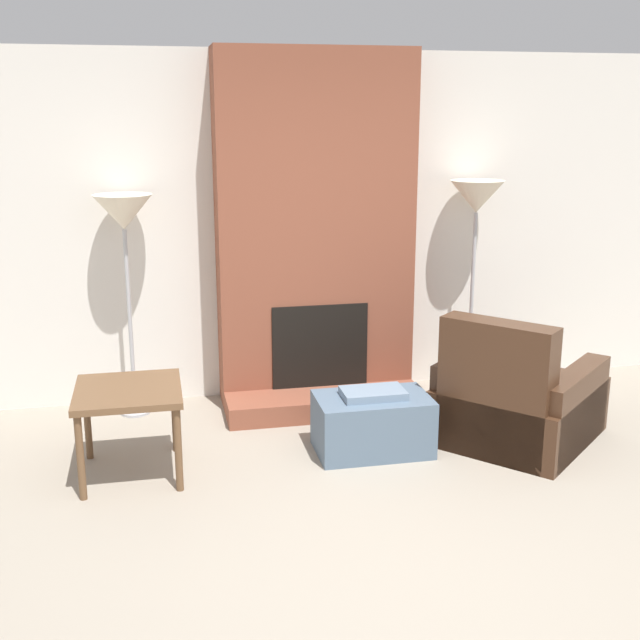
# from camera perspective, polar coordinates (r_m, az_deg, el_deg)

# --- Properties ---
(ground_plane) EXTENTS (24.00, 24.00, 0.00)m
(ground_plane) POSITION_cam_1_polar(r_m,az_deg,el_deg) (4.15, 6.74, -16.85)
(ground_plane) COLOR gray
(wall_back) EXTENTS (7.18, 0.06, 2.60)m
(wall_back) POSITION_cam_1_polar(r_m,az_deg,el_deg) (6.18, -0.78, 6.63)
(wall_back) COLOR silver
(wall_back) RESTS_ON ground_plane
(fireplace) EXTENTS (1.45, 0.76, 2.60)m
(fireplace) POSITION_cam_1_polar(r_m,az_deg,el_deg) (5.96, -0.33, 5.61)
(fireplace) COLOR brown
(fireplace) RESTS_ON ground_plane
(ottoman) EXTENTS (0.74, 0.46, 0.43)m
(ottoman) POSITION_cam_1_polar(r_m,az_deg,el_deg) (5.27, 3.76, -7.31)
(ottoman) COLOR slate
(ottoman) RESTS_ON ground_plane
(armchair) EXTENTS (1.35, 1.34, 0.90)m
(armchair) POSITION_cam_1_polar(r_m,az_deg,el_deg) (5.54, 13.68, -5.82)
(armchair) COLOR #422819
(armchair) RESTS_ON ground_plane
(side_table) EXTENTS (0.63, 0.66, 0.55)m
(side_table) POSITION_cam_1_polar(r_m,az_deg,el_deg) (4.97, -13.46, -5.54)
(side_table) COLOR brown
(side_table) RESTS_ON ground_plane
(floor_lamp_left) EXTENTS (0.41, 0.41, 1.60)m
(floor_lamp_left) POSITION_cam_1_polar(r_m,az_deg,el_deg) (5.78, -13.79, 6.95)
(floor_lamp_left) COLOR #ADADB2
(floor_lamp_left) RESTS_ON ground_plane
(floor_lamp_right) EXTENTS (0.41, 0.41, 1.66)m
(floor_lamp_right) POSITION_cam_1_polar(r_m,az_deg,el_deg) (6.25, 11.06, 8.11)
(floor_lamp_right) COLOR #ADADB2
(floor_lamp_right) RESTS_ON ground_plane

